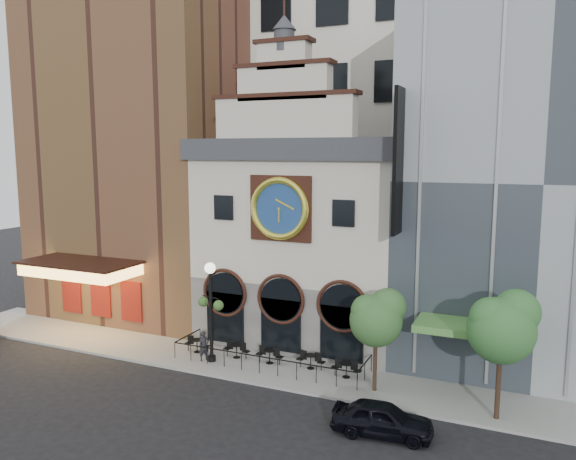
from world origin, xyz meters
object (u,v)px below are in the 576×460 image
(bistro_3, at_px, (311,360))
(bistro_1, at_px, (237,350))
(bistro_2, at_px, (270,355))
(bistro_4, at_px, (346,369))
(pedestrian, at_px, (204,346))
(bistro_0, at_px, (197,344))
(tree_left, at_px, (377,316))
(car_right, at_px, (382,419))
(tree_right, at_px, (503,325))
(lamppost, at_px, (211,301))

(bistro_3, bearing_deg, bistro_1, -177.17)
(bistro_2, bearing_deg, bistro_4, -1.78)
(bistro_1, relative_size, pedestrian, 0.96)
(bistro_0, xyz_separation_m, tree_left, (10.77, -0.88, 3.24))
(bistro_4, distance_m, car_right, 5.67)
(bistro_4, bearing_deg, bistro_2, 178.22)
(bistro_0, xyz_separation_m, tree_right, (16.39, -1.53, 3.74))
(car_right, distance_m, pedestrian, 11.68)
(bistro_1, bearing_deg, bistro_4, -1.27)
(bistro_3, height_order, tree_right, tree_right)
(tree_left, height_order, tree_right, tree_right)
(car_right, xyz_separation_m, pedestrian, (-11.04, 3.82, 0.27))
(bistro_3, distance_m, bistro_4, 2.13)
(bistro_4, xyz_separation_m, lamppost, (-7.50, -0.85, 2.97))
(bistro_4, height_order, pedestrian, pedestrian)
(car_right, xyz_separation_m, lamppost, (-10.59, 3.89, 2.87))
(tree_right, bearing_deg, bistro_4, 168.19)
(bistro_2, bearing_deg, bistro_0, -177.99)
(bistro_4, relative_size, tree_left, 0.31)
(bistro_2, height_order, lamppost, lamppost)
(car_right, distance_m, tree_left, 5.14)
(tree_left, bearing_deg, bistro_3, 162.04)
(lamppost, height_order, tree_right, tree_right)
(bistro_1, relative_size, tree_right, 0.28)
(bistro_4, xyz_separation_m, pedestrian, (-7.94, -0.93, 0.36))
(bistro_4, bearing_deg, tree_left, -26.76)
(bistro_4, bearing_deg, car_right, -56.87)
(bistro_3, xyz_separation_m, bistro_4, (2.10, -0.36, 0.00))
(bistro_0, relative_size, bistro_1, 1.00)
(bistro_0, relative_size, tree_right, 0.28)
(tree_right, bearing_deg, car_right, -143.42)
(bistro_3, distance_m, car_right, 7.28)
(bistro_1, relative_size, lamppost, 0.28)
(tree_left, bearing_deg, bistro_4, 153.24)
(bistro_1, height_order, lamppost, lamppost)
(tree_left, bearing_deg, bistro_2, 170.52)
(bistro_2, height_order, car_right, car_right)
(tree_right, bearing_deg, pedestrian, 177.68)
(bistro_0, bearing_deg, tree_right, -5.32)
(tree_right, bearing_deg, bistro_2, 171.89)
(bistro_0, relative_size, tree_left, 0.31)
(bistro_3, height_order, lamppost, lamppost)
(bistro_2, bearing_deg, pedestrian, -163.18)
(tree_left, bearing_deg, tree_right, -6.60)
(bistro_2, relative_size, tree_left, 0.31)
(pedestrian, distance_m, tree_left, 10.14)
(bistro_3, bearing_deg, pedestrian, -167.59)
(lamppost, height_order, tree_left, lamppost)
(bistro_3, bearing_deg, tree_left, -17.96)
(bistro_3, relative_size, bistro_4, 1.00)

